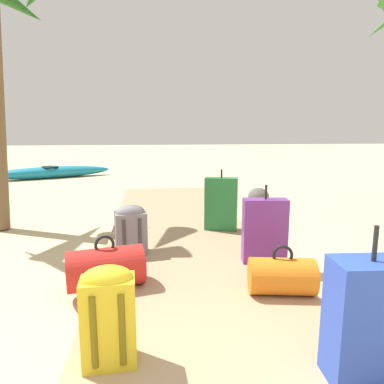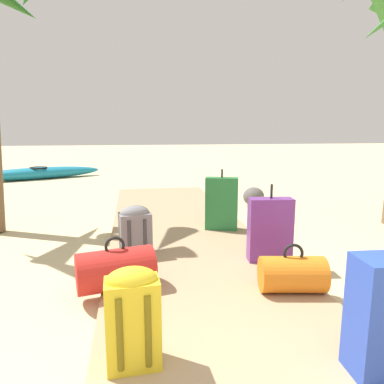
{
  "view_description": "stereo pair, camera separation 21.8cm",
  "coord_description": "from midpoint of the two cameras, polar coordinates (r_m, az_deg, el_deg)",
  "views": [
    {
      "loc": [
        -0.41,
        -0.63,
        1.37
      ],
      "look_at": [
        0.17,
        3.93,
        0.55
      ],
      "focal_mm": 32.48,
      "sensor_mm": 36.0,
      "label": 1
    },
    {
      "loc": [
        -0.63,
        -0.6,
        1.37
      ],
      "look_at": [
        0.17,
        3.93,
        0.55
      ],
      "focal_mm": 32.48,
      "sensor_mm": 36.0,
      "label": 2
    }
  ],
  "objects": [
    {
      "name": "ground_plane",
      "position": [
        3.77,
        1.17,
        -11.19
      ],
      "size": [
        60.0,
        60.0,
        0.0
      ],
      "primitive_type": "plane",
      "color": "#CCB789"
    },
    {
      "name": "boardwalk",
      "position": [
        4.43,
        -0.2,
        -7.38
      ],
      "size": [
        1.79,
        7.15,
        0.08
      ],
      "primitive_type": "cube",
      "color": "tan",
      "rests_on": "ground"
    },
    {
      "name": "backpack_grey",
      "position": [
        3.7,
        -8.36,
        -5.91
      ],
      "size": [
        0.35,
        0.28,
        0.52
      ],
      "color": "slate",
      "rests_on": "boardwalk"
    },
    {
      "name": "suitcase_blue",
      "position": [
        2.14,
        29.66,
        -18.0
      ],
      "size": [
        0.41,
        0.26,
        0.83
      ],
      "color": "#2847B7",
      "rests_on": "boardwalk"
    },
    {
      "name": "backpack_yellow",
      "position": [
        2.04,
        -10.39,
        -19.07
      ],
      "size": [
        0.3,
        0.21,
        0.58
      ],
      "color": "gold",
      "rests_on": "boardwalk"
    },
    {
      "name": "duffel_bag_red",
      "position": [
        2.99,
        -11.95,
        -12.09
      ],
      "size": [
        0.68,
        0.46,
        0.45
      ],
      "color": "red",
      "rests_on": "boardwalk"
    },
    {
      "name": "suitcase_purple",
      "position": [
        3.52,
        13.58,
        -6.19
      ],
      "size": [
        0.45,
        0.22,
        0.77
      ],
      "color": "#6B2D84",
      "rests_on": "boardwalk"
    },
    {
      "name": "duffel_bag_orange",
      "position": [
        2.95,
        16.64,
        -13.08
      ],
      "size": [
        0.56,
        0.38,
        0.4
      ],
      "color": "orange",
      "rests_on": "boardwalk"
    },
    {
      "name": "suitcase_green",
      "position": [
        4.55,
        6.17,
        -1.95
      ],
      "size": [
        0.45,
        0.29,
        0.8
      ],
      "color": "#237538",
      "rests_on": "boardwalk"
    },
    {
      "name": "kayak",
      "position": [
        10.83,
        -21.72,
        3.02
      ],
      "size": [
        3.38,
        1.86,
        0.34
      ],
      "color": "teal",
      "rests_on": "ground"
    },
    {
      "name": "rock_right_far",
      "position": [
        6.47,
        11.8,
        -0.81
      ],
      "size": [
        0.54,
        0.56,
        0.34
      ],
      "primitive_type": "ellipsoid",
      "rotation": [
        0.0,
        0.0,
        1.07
      ],
      "color": "#5B5651",
      "rests_on": "ground"
    }
  ]
}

